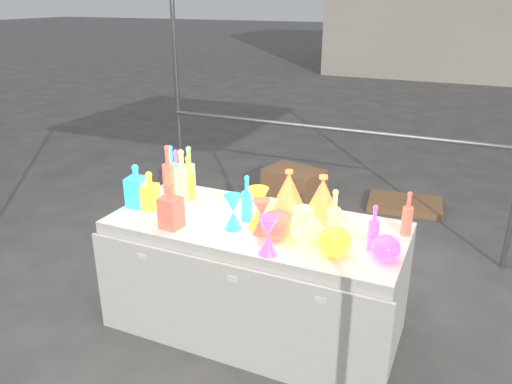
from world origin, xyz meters
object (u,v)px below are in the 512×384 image
at_px(display_table, 255,276).
at_px(lampshade_0, 289,190).
at_px(bottle_0, 176,169).
at_px(decanter_0, 150,190).
at_px(hourglass_0, 261,217).
at_px(cardboard_box_closed, 294,188).
at_px(globe_0, 335,242).

distance_m(display_table, lampshade_0, 0.59).
relative_size(display_table, bottle_0, 6.92).
distance_m(bottle_0, decanter_0, 0.42).
bearing_deg(display_table, hourglass_0, -51.47).
bearing_deg(bottle_0, cardboard_box_closed, 79.56).
distance_m(cardboard_box_closed, bottle_0, 1.82).
xyz_separation_m(display_table, decanter_0, (-0.71, -0.07, 0.50)).
xyz_separation_m(display_table, bottle_0, (-0.78, 0.34, 0.51)).
relative_size(cardboard_box_closed, bottle_0, 2.08).
bearing_deg(bottle_0, decanter_0, -80.79).
bearing_deg(cardboard_box_closed, lampshade_0, -56.93).
bearing_deg(decanter_0, lampshade_0, 9.43).
bearing_deg(decanter_0, globe_0, -19.79).
distance_m(decanter_0, globe_0, 1.27).
relative_size(bottle_0, decanter_0, 1.05).
bearing_deg(cardboard_box_closed, decanter_0, -82.18).
distance_m(display_table, hourglass_0, 0.50).
xyz_separation_m(display_table, lampshade_0, (0.10, 0.29, 0.51)).
distance_m(display_table, decanter_0, 0.87).
bearing_deg(display_table, decanter_0, -174.07).
height_order(display_table, hourglass_0, hourglass_0).
bearing_deg(decanter_0, hourglass_0, -17.29).
bearing_deg(globe_0, hourglass_0, 170.50).
height_order(hourglass_0, lampshade_0, lampshade_0).
bearing_deg(hourglass_0, globe_0, -9.50).
distance_m(cardboard_box_closed, globe_0, 2.49).
relative_size(decanter_0, lampshade_0, 0.96).
bearing_deg(hourglass_0, cardboard_box_closed, 104.92).
xyz_separation_m(cardboard_box_closed, globe_0, (1.02, -2.18, 0.62)).
height_order(decanter_0, hourglass_0, decanter_0).
bearing_deg(cardboard_box_closed, hourglass_0, -60.68).
bearing_deg(hourglass_0, decanter_0, 177.29).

